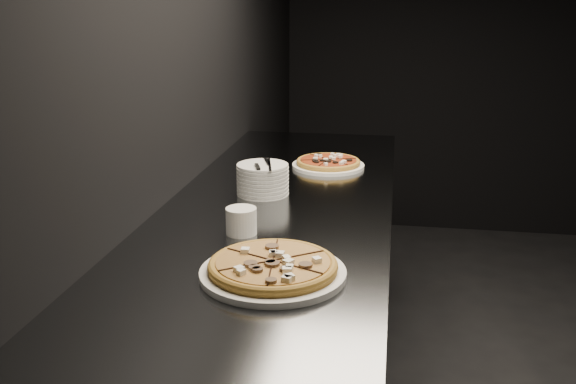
% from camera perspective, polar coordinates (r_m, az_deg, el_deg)
% --- Properties ---
extents(wall_left, '(0.02, 5.00, 2.80)m').
position_cam_1_polar(wall_left, '(2.07, -11.50, 11.81)').
color(wall_left, black).
rests_on(wall_left, floor).
extents(counter, '(0.74, 2.44, 0.92)m').
position_cam_1_polar(counter, '(2.26, -1.02, -12.62)').
color(counter, slate).
rests_on(counter, floor).
extents(pizza_mushroom, '(0.42, 0.42, 0.04)m').
position_cam_1_polar(pizza_mushroom, '(1.57, -1.35, -6.76)').
color(pizza_mushroom, white).
rests_on(pizza_mushroom, counter).
extents(pizza_tomato, '(0.32, 0.32, 0.03)m').
position_cam_1_polar(pizza_tomato, '(2.57, 3.60, 2.59)').
color(pizza_tomato, white).
rests_on(pizza_tomato, counter).
extents(plate_stack, '(0.18, 0.18, 0.11)m').
position_cam_1_polar(plate_stack, '(2.21, -2.27, 1.15)').
color(plate_stack, white).
rests_on(plate_stack, counter).
extents(cutlery, '(0.06, 0.19, 0.01)m').
position_cam_1_polar(cutlery, '(2.18, -2.17, 2.45)').
color(cutlery, silver).
rests_on(cutlery, plate_stack).
extents(ramekin, '(0.09, 0.09, 0.08)m').
position_cam_1_polar(ramekin, '(1.84, -4.18, -2.52)').
color(ramekin, silver).
rests_on(ramekin, counter).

